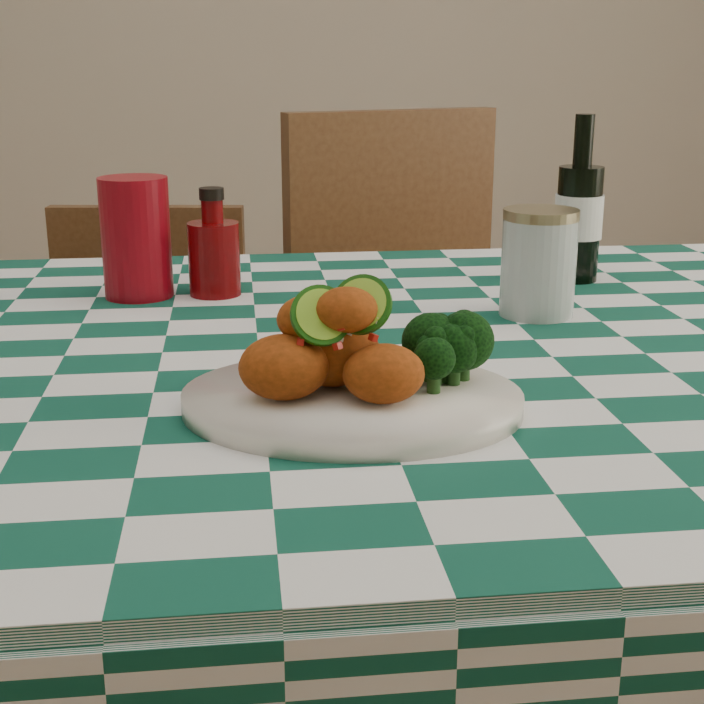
{
  "coord_description": "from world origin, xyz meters",
  "views": [
    {
      "loc": [
        -0.12,
        -1.02,
        1.09
      ],
      "look_at": [
        -0.02,
        -0.2,
        0.84
      ],
      "focal_mm": 50.0,
      "sensor_mm": 36.0,
      "label": 1
    }
  ],
  "objects": [
    {
      "name": "dining_table",
      "position": [
        0.0,
        0.0,
        0.39
      ],
      "size": [
        1.66,
        1.06,
        0.79
      ],
      "primitive_type": null,
      "color": "#0F4B39",
      "rests_on": "ground"
    },
    {
      "name": "plate",
      "position": [
        -0.02,
        -0.2,
        0.8
      ],
      "size": [
        0.34,
        0.28,
        0.02
      ],
      "primitive_type": null,
      "rotation": [
        0.0,
        0.0,
        -0.16
      ],
      "color": "silver",
      "rests_on": "dining_table"
    },
    {
      "name": "fried_chicken_pile",
      "position": [
        -0.03,
        -0.2,
        0.85
      ],
      "size": [
        0.15,
        0.11,
        0.1
      ],
      "primitive_type": null,
      "color": "#A73E10",
      "rests_on": "plate"
    },
    {
      "name": "broccoli_side",
      "position": [
        0.07,
        -0.19,
        0.83
      ],
      "size": [
        0.08,
        0.08,
        0.06
      ],
      "primitive_type": null,
      "color": "black",
      "rests_on": "plate"
    },
    {
      "name": "red_tumbler",
      "position": [
        -0.25,
        0.26,
        0.86
      ],
      "size": [
        0.1,
        0.1,
        0.16
      ],
      "primitive_type": "cylinder",
      "rotation": [
        0.0,
        0.0,
        -0.13
      ],
      "color": "maroon",
      "rests_on": "dining_table"
    },
    {
      "name": "ketchup_bottle",
      "position": [
        -0.15,
        0.26,
        0.86
      ],
      "size": [
        0.09,
        0.09,
        0.14
      ],
      "primitive_type": null,
      "rotation": [
        0.0,
        0.0,
        0.33
      ],
      "color": "#5F0406",
      "rests_on": "dining_table"
    },
    {
      "name": "mason_jar",
      "position": [
        0.24,
        0.1,
        0.85
      ],
      "size": [
        0.11,
        0.11,
        0.13
      ],
      "primitive_type": null,
      "rotation": [
        0.0,
        0.0,
        0.25
      ],
      "color": "#B2BCBA",
      "rests_on": "dining_table"
    },
    {
      "name": "beer_bottle",
      "position": [
        0.35,
        0.28,
        0.9
      ],
      "size": [
        0.07,
        0.07,
        0.23
      ],
      "primitive_type": null,
      "rotation": [
        0.0,
        0.0,
        -0.1
      ],
      "color": "black",
      "rests_on": "dining_table"
    },
    {
      "name": "wooden_chair_left",
      "position": [
        -0.31,
        0.71,
        0.41
      ],
      "size": [
        0.42,
        0.43,
        0.81
      ],
      "primitive_type": null,
      "rotation": [
        0.0,
        0.0,
        -0.12
      ],
      "color": "#472814",
      "rests_on": "ground"
    },
    {
      "name": "wooden_chair_right",
      "position": [
        0.25,
        0.72,
        0.49
      ],
      "size": [
        0.57,
        0.59,
        0.98
      ],
      "primitive_type": null,
      "rotation": [
        0.0,
        0.0,
        0.31
      ],
      "color": "#472814",
      "rests_on": "ground"
    }
  ]
}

